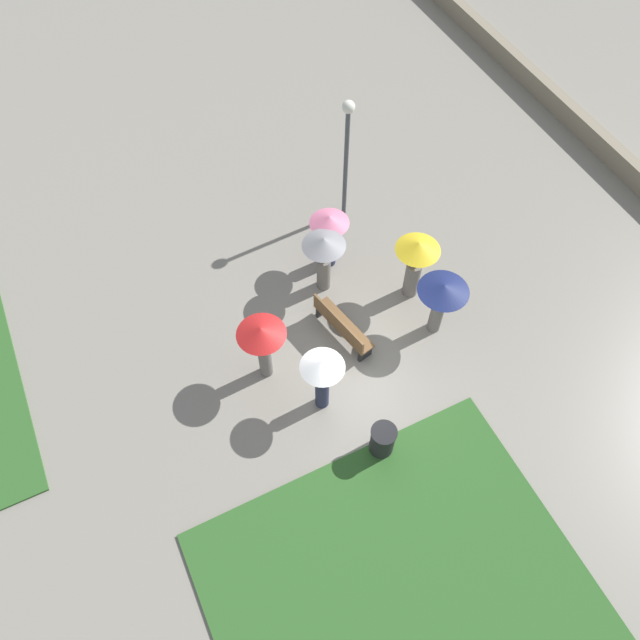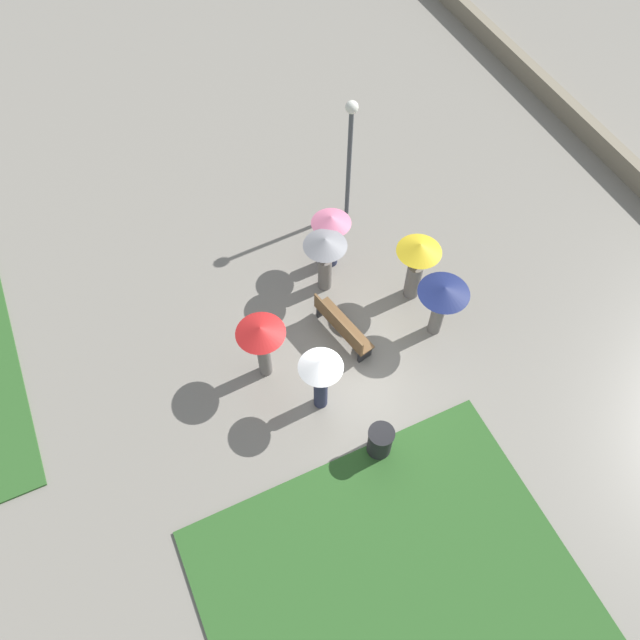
% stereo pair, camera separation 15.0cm
% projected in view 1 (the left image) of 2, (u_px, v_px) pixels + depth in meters
% --- Properties ---
extents(ground_plane, '(90.00, 90.00, 0.00)m').
position_uv_depth(ground_plane, '(356.00, 374.00, 14.72)').
color(ground_plane, gray).
extents(park_bench, '(1.86, 0.80, 0.90)m').
position_uv_depth(park_bench, '(341.00, 326.00, 14.90)').
color(park_bench, brown).
rests_on(park_bench, ground_plane).
extents(lamp_post, '(0.32, 0.32, 3.73)m').
position_uv_depth(lamp_post, '(347.00, 144.00, 15.49)').
color(lamp_post, '#474C51').
rests_on(lamp_post, ground_plane).
extents(trash_bin, '(0.57, 0.57, 0.92)m').
position_uv_depth(trash_bin, '(382.00, 440.00, 13.33)').
color(trash_bin, '#232326').
rests_on(trash_bin, ground_plane).
extents(crowd_person_grey, '(1.07, 1.07, 1.84)m').
position_uv_depth(crowd_person_grey, '(324.00, 253.00, 15.03)').
color(crowd_person_grey, slate).
rests_on(crowd_person_grey, ground_plane).
extents(crowd_person_yellow, '(1.08, 1.08, 1.95)m').
position_uv_depth(crowd_person_yellow, '(416.00, 258.00, 14.89)').
color(crowd_person_yellow, slate).
rests_on(crowd_person_yellow, ground_plane).
extents(crowd_person_red, '(1.10, 1.10, 1.91)m').
position_uv_depth(crowd_person_red, '(262.00, 340.00, 13.55)').
color(crowd_person_red, slate).
rests_on(crowd_person_red, ground_plane).
extents(crowd_person_navy, '(1.20, 1.20, 1.76)m').
position_uv_depth(crowd_person_navy, '(442.00, 296.00, 14.31)').
color(crowd_person_navy, slate).
rests_on(crowd_person_navy, ground_plane).
extents(crowd_person_white, '(0.96, 0.96, 1.95)m').
position_uv_depth(crowd_person_white, '(322.00, 373.00, 13.13)').
color(crowd_person_white, '#282D47').
rests_on(crowd_person_white, ground_plane).
extents(crowd_person_pink, '(1.00, 1.00, 1.76)m').
position_uv_depth(crowd_person_pink, '(329.00, 231.00, 15.55)').
color(crowd_person_pink, '#282D47').
rests_on(crowd_person_pink, ground_plane).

